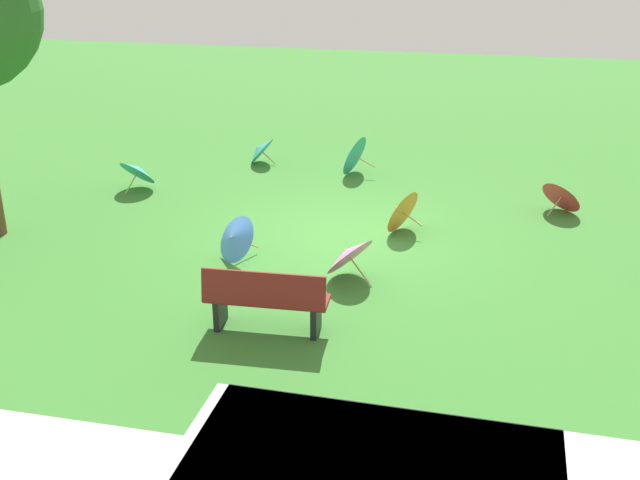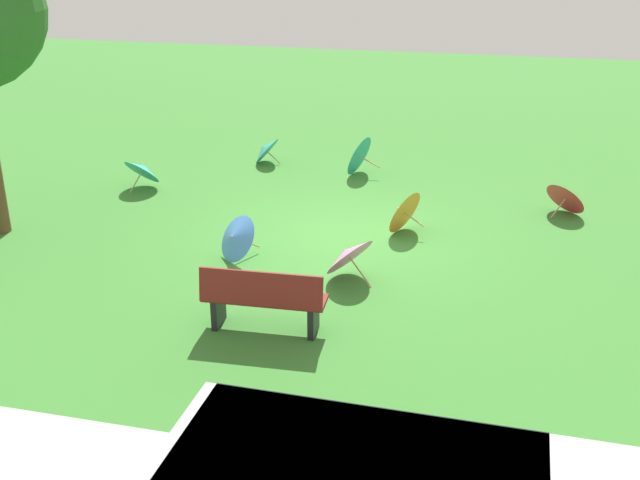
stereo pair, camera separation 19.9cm
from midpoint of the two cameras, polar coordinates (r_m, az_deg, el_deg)
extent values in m
plane|color=#387A2D|center=(13.11, 1.91, 0.32)|extent=(40.00, 40.00, 0.00)
cube|color=maroon|center=(10.00, -3.53, -4.30)|extent=(1.62, 0.53, 0.05)
cube|color=maroon|center=(9.72, -3.85, -3.64)|extent=(1.60, 0.19, 0.45)
cube|color=black|center=(10.27, -6.97, -5.09)|extent=(0.10, 0.41, 0.45)
cube|color=black|center=(9.98, 0.09, -5.78)|extent=(0.10, 0.41, 0.45)
cylinder|color=tan|center=(15.64, -13.10, 4.17)|extent=(0.17, 0.31, 0.36)
cone|color=teal|center=(15.69, -12.57, 5.14)|extent=(0.98, 0.93, 0.63)
sphere|color=tan|center=(15.71, -12.45, 5.37)|extent=(0.05, 0.06, 0.05)
cylinder|color=tan|center=(12.30, -4.84, -0.21)|extent=(0.28, 0.33, 0.26)
cone|color=#4C8CE5|center=(12.13, -5.85, 0.17)|extent=(0.92, 0.88, 0.73)
sphere|color=tan|center=(12.09, -6.07, 0.25)|extent=(0.06, 0.06, 0.05)
cylinder|color=tan|center=(14.55, 17.58, 2.25)|extent=(0.25, 0.30, 0.29)
cone|color=#D8383F|center=(14.67, 18.17, 3.06)|extent=(0.95, 0.92, 0.68)
sphere|color=tan|center=(14.70, 18.30, 3.24)|extent=(0.06, 0.06, 0.05)
cylinder|color=tan|center=(13.09, 7.42, 1.51)|extent=(0.37, 0.18, 0.18)
cone|color=orange|center=(13.18, 6.48, 2.18)|extent=(0.74, 0.92, 0.81)
sphere|color=tan|center=(13.20, 6.24, 2.36)|extent=(0.06, 0.05, 0.05)
cylinder|color=tan|center=(11.33, 3.51, -2.39)|extent=(0.38, 0.20, 0.38)
cone|color=pink|center=(11.37, 2.53, -1.03)|extent=(0.95, 1.03, 0.70)
sphere|color=tan|center=(11.38, 2.33, -0.76)|extent=(0.06, 0.05, 0.05)
cylinder|color=tan|center=(17.00, -3.11, 6.12)|extent=(0.32, 0.04, 0.27)
cone|color=teal|center=(17.02, -3.78, 6.72)|extent=(0.62, 0.76, 0.65)
sphere|color=tan|center=(17.03, -3.97, 6.89)|extent=(0.05, 0.04, 0.05)
cylinder|color=tan|center=(16.12, 4.04, 5.79)|extent=(0.47, 0.15, 0.20)
cone|color=teal|center=(16.21, 3.06, 6.34)|extent=(0.66, 0.97, 0.87)
sphere|color=tan|center=(16.23, 2.85, 6.46)|extent=(0.05, 0.05, 0.05)
camera|label=1|loc=(0.10, -89.50, 0.21)|focal=43.26mm
camera|label=2|loc=(0.10, 90.50, -0.21)|focal=43.26mm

